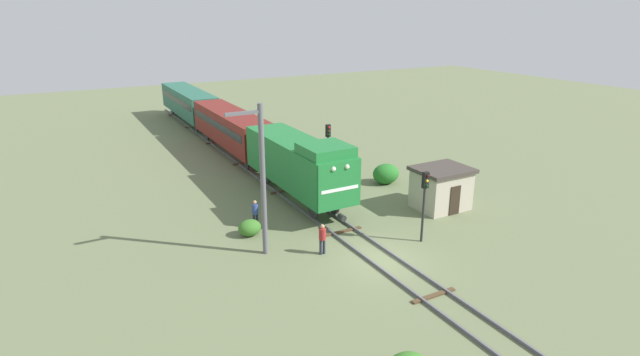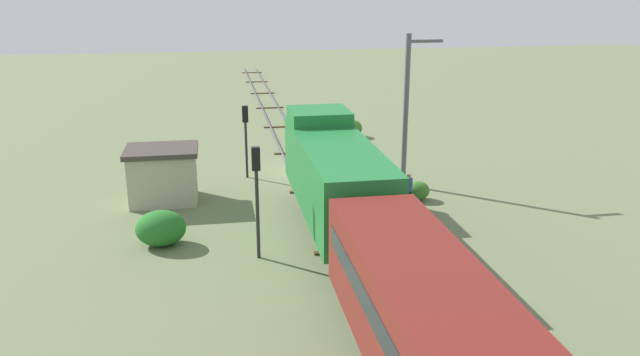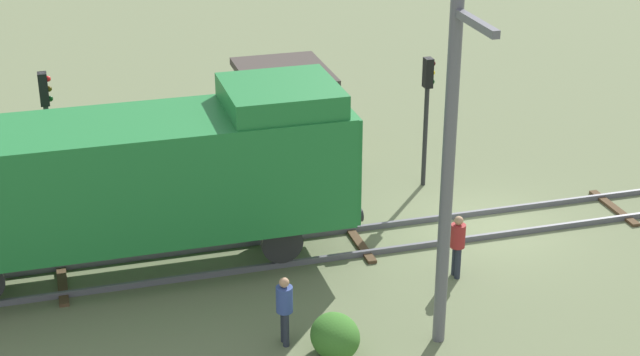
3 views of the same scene
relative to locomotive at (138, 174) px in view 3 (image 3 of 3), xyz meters
The scene contains 11 objects.
ground_plane 10.11m from the locomotive, 90.00° to the right, with size 141.78×141.78×0.00m, color #66704C.
railway_track 10.09m from the locomotive, 90.00° to the right, with size 2.40×94.52×0.16m.
locomotive is the anchor object (origin of this frame).
traffic_signal_near 9.49m from the locomotive, 70.30° to the right, with size 0.32×0.34×4.07m.
traffic_signal_mid 3.96m from the locomotive, 30.56° to the left, with size 0.32×0.34×4.51m.
worker_near_track 8.18m from the locomotive, 107.50° to the right, with size 0.38×0.38×1.70m.
worker_by_signal 5.28m from the locomotive, 147.65° to the right, with size 0.38×0.38×1.70m.
catenary_mast 8.04m from the locomotive, 129.81° to the right, with size 1.94×0.28×8.03m.
relay_hut 9.45m from the locomotive, 36.69° to the right, with size 3.50×2.90×2.74m.
bush_near 6.54m from the locomotive, 143.79° to the right, with size 1.33×1.09×0.97m, color #376E26.
bush_far 7.55m from the locomotive, ahead, with size 2.06×1.68×1.50m, color #256E26.
Camera 3 is at (-22.54, 11.50, 12.39)m, focal length 55.00 mm.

